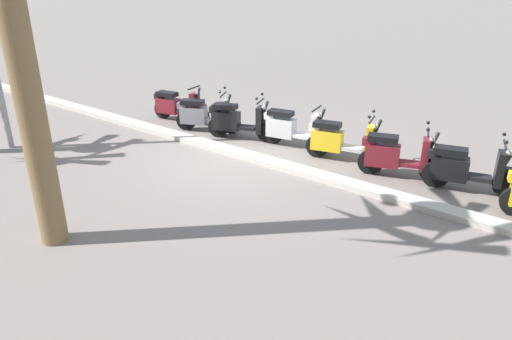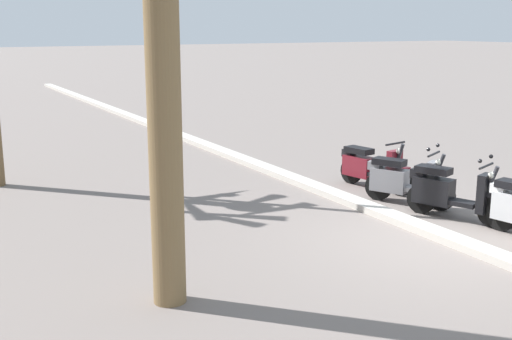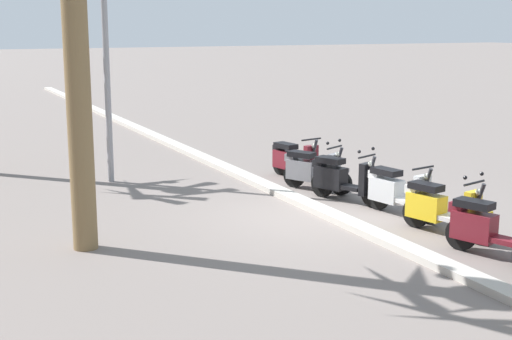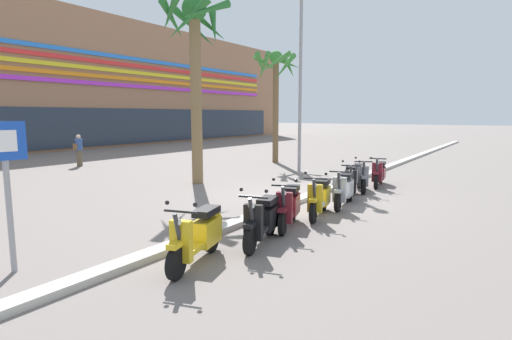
# 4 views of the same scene
# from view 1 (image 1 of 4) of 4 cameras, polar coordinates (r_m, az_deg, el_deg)

# --- Properties ---
(ground_plane) EXTENTS (200.00, 200.00, 0.00)m
(ground_plane) POSITION_cam_1_polar(r_m,az_deg,el_deg) (10.58, -2.78, 1.60)
(ground_plane) COLOR slate
(curb_strip) EXTENTS (60.00, 0.36, 0.12)m
(curb_strip) POSITION_cam_1_polar(r_m,az_deg,el_deg) (10.66, -2.28, 2.12)
(curb_strip) COLOR #BCB7AD
(curb_strip) RESTS_ON ground
(scooter_black_last_in_row) EXTENTS (1.74, 0.74, 1.17)m
(scooter_black_last_in_row) POSITION_cam_1_polar(r_m,az_deg,el_deg) (9.58, 24.28, 0.13)
(scooter_black_last_in_row) COLOR black
(scooter_black_last_in_row) RESTS_ON ground
(scooter_maroon_mid_front) EXTENTS (1.67, 0.79, 1.17)m
(scooter_maroon_mid_front) POSITION_cam_1_polar(r_m,az_deg,el_deg) (9.78, 16.76, 1.72)
(scooter_maroon_mid_front) COLOR black
(scooter_maroon_mid_front) RESTS_ON ground
(scooter_yellow_second_in_line) EXTENTS (1.83, 0.74, 1.17)m
(scooter_yellow_second_in_line) POSITION_cam_1_polar(r_m,az_deg,el_deg) (10.41, 10.32, 3.56)
(scooter_yellow_second_in_line) COLOR black
(scooter_yellow_second_in_line) RESTS_ON ground
(scooter_silver_mid_centre) EXTENTS (1.79, 0.66, 1.04)m
(scooter_silver_mid_centre) POSITION_cam_1_polar(r_m,az_deg,el_deg) (11.13, 4.39, 5.13)
(scooter_silver_mid_centre) COLOR black
(scooter_silver_mid_centre) RESTS_ON ground
(scooter_black_lead_nearest) EXTENTS (1.73, 0.86, 1.17)m
(scooter_black_lead_nearest) POSITION_cam_1_polar(r_m,az_deg,el_deg) (11.66, -2.42, 6.05)
(scooter_black_lead_nearest) COLOR black
(scooter_black_lead_nearest) RESTS_ON ground
(scooter_grey_gap_after_mid) EXTENTS (1.61, 0.92, 1.17)m
(scooter_grey_gap_after_mid) POSITION_cam_1_polar(r_m,az_deg,el_deg) (12.34, -6.54, 6.78)
(scooter_grey_gap_after_mid) COLOR black
(scooter_grey_gap_after_mid) RESTS_ON ground
(scooter_maroon_mid_rear) EXTENTS (1.83, 0.66, 1.04)m
(scooter_maroon_mid_rear) POSITION_cam_1_polar(r_m,az_deg,el_deg) (13.38, -9.75, 7.81)
(scooter_maroon_mid_rear) COLOR black
(scooter_maroon_mid_rear) RESTS_ON ground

